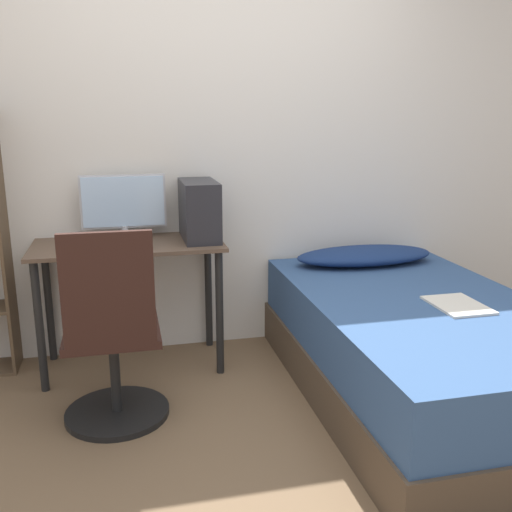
{
  "coord_description": "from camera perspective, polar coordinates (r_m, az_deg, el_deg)",
  "views": [
    {
      "loc": [
        -0.54,
        -2.0,
        1.48
      ],
      "look_at": [
        0.12,
        0.8,
        0.75
      ],
      "focal_mm": 40.0,
      "sensor_mm": 36.0,
      "label": 1
    }
  ],
  "objects": [
    {
      "name": "pc_tower",
      "position": [
        3.35,
        -5.7,
        4.59
      ],
      "size": [
        0.2,
        0.42,
        0.34
      ],
      "color": "#232328",
      "rests_on": "desk"
    },
    {
      "name": "monitor",
      "position": [
        3.45,
        -13.1,
        5.05
      ],
      "size": [
        0.49,
        0.16,
        0.37
      ],
      "color": "#B7B7BC",
      "rests_on": "desk"
    },
    {
      "name": "office_chair",
      "position": [
        2.84,
        -14.1,
        -9.08
      ],
      "size": [
        0.52,
        0.52,
        0.98
      ],
      "color": "black",
      "rests_on": "ground_plane"
    },
    {
      "name": "desk",
      "position": [
        3.36,
        -12.55,
        -0.92
      ],
      "size": [
        1.07,
        0.52,
        0.75
      ],
      "color": "brown",
      "rests_on": "ground_plane"
    },
    {
      "name": "wall_back",
      "position": [
        3.58,
        -4.58,
        10.47
      ],
      "size": [
        8.0,
        0.05,
        2.5
      ],
      "color": "silver",
      "rests_on": "ground_plane"
    },
    {
      "name": "pillow",
      "position": [
        3.67,
        10.79,
        0.05
      ],
      "size": [
        0.89,
        0.36,
        0.11
      ],
      "color": "navy",
      "rests_on": "bed"
    },
    {
      "name": "keyboard",
      "position": [
        3.22,
        -13.58,
        0.96
      ],
      "size": [
        0.36,
        0.15,
        0.02
      ],
      "color": "black",
      "rests_on": "desk"
    },
    {
      "name": "bed",
      "position": [
        3.16,
        15.93,
        -8.95
      ],
      "size": [
        1.17,
        1.98,
        0.54
      ],
      "color": "#4C3D2D",
      "rests_on": "ground_plane"
    },
    {
      "name": "magazine",
      "position": [
        3.01,
        19.53,
        -4.65
      ],
      "size": [
        0.24,
        0.32,
        0.01
      ],
      "color": "silver",
      "rests_on": "bed"
    },
    {
      "name": "ground_plane",
      "position": [
        2.55,
        1.67,
        -21.29
      ],
      "size": [
        14.0,
        14.0,
        0.0
      ],
      "primitive_type": "plane",
      "color": "brown"
    }
  ]
}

